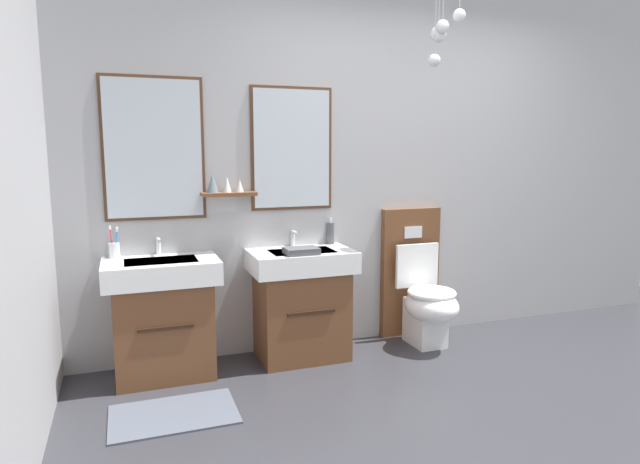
# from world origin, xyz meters

# --- Properties ---
(ground_plane) EXTENTS (6.32, 4.69, 0.10)m
(ground_plane) POSITION_xyz_m (0.00, 0.00, -0.05)
(ground_plane) COLOR #2D2D33
(ground_plane) RESTS_ON ground
(wall_back) EXTENTS (5.12, 0.64, 2.73)m
(wall_back) POSITION_xyz_m (-0.02, 1.68, 1.37)
(wall_back) COLOR #A8A8AA
(wall_back) RESTS_ON ground
(bath_mat) EXTENTS (0.68, 0.44, 0.01)m
(bath_mat) POSITION_xyz_m (-1.82, 0.84, 0.01)
(bath_mat) COLOR #474C56
(bath_mat) RESTS_ON ground
(vanity_sink_left) EXTENTS (0.71, 0.48, 0.76)m
(vanity_sink_left) POSITION_xyz_m (-1.82, 1.43, 0.40)
(vanity_sink_left) COLOR brown
(vanity_sink_left) RESTS_ON ground
(tap_on_left_sink) EXTENTS (0.03, 0.13, 0.11)m
(tap_on_left_sink) POSITION_xyz_m (-1.82, 1.60, 0.83)
(tap_on_left_sink) COLOR silver
(tap_on_left_sink) RESTS_ON vanity_sink_left
(vanity_sink_right) EXTENTS (0.71, 0.48, 0.76)m
(vanity_sink_right) POSITION_xyz_m (-0.89, 1.43, 0.40)
(vanity_sink_right) COLOR brown
(vanity_sink_right) RESTS_ON ground
(tap_on_right_sink) EXTENTS (0.03, 0.13, 0.11)m
(tap_on_right_sink) POSITION_xyz_m (-0.89, 1.60, 0.83)
(tap_on_right_sink) COLOR silver
(tap_on_right_sink) RESTS_ON vanity_sink_right
(toilet) EXTENTS (0.48, 0.63, 1.00)m
(toilet) POSITION_xyz_m (0.06, 1.42, 0.38)
(toilet) COLOR brown
(toilet) RESTS_ON ground
(toothbrush_cup) EXTENTS (0.07, 0.07, 0.21)m
(toothbrush_cup) POSITION_xyz_m (-2.09, 1.58, 0.82)
(toothbrush_cup) COLOR silver
(toothbrush_cup) RESTS_ON vanity_sink_left
(soap_dispenser) EXTENTS (0.06, 0.06, 0.19)m
(soap_dispenser) POSITION_xyz_m (-0.61, 1.59, 0.85)
(soap_dispenser) COLOR #4C4C51
(soap_dispenser) RESTS_ON vanity_sink_right
(folded_hand_towel) EXTENTS (0.22, 0.16, 0.04)m
(folded_hand_towel) POSITION_xyz_m (-0.93, 1.29, 0.78)
(folded_hand_towel) COLOR #47474C
(folded_hand_towel) RESTS_ON vanity_sink_right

